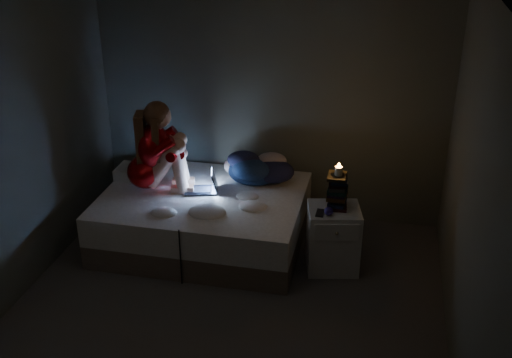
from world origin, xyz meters
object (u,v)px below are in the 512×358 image
(laptop, at_px, (200,181))
(candle, at_px, (339,172))
(woman, at_px, (144,146))
(phone, at_px, (318,211))
(nightstand, at_px, (333,238))
(bed, at_px, (204,218))

(laptop, bearing_deg, candle, -24.04)
(woman, xyz_separation_m, phone, (1.72, -0.27, -0.36))
(laptop, distance_m, nightstand, 1.40)
(phone, bearing_deg, laptop, 177.47)
(laptop, bearing_deg, bed, -73.92)
(nightstand, xyz_separation_m, candle, (0.01, 0.05, 0.65))
(phone, bearing_deg, candle, 55.18)
(laptop, bearing_deg, phone, -31.26)
(bed, xyz_separation_m, woman, (-0.56, -0.00, 0.72))
(bed, relative_size, woman, 2.13)
(nightstand, distance_m, phone, 0.35)
(bed, xyz_separation_m, phone, (1.16, -0.27, 0.36))
(laptop, height_order, candle, candle)
(nightstand, relative_size, phone, 4.40)
(woman, relative_size, nightstand, 1.47)
(bed, bearing_deg, woman, -179.77)
(woman, xyz_separation_m, laptop, (0.53, 0.06, -0.34))
(nightstand, height_order, phone, phone)
(bed, distance_m, laptop, 0.39)
(candle, xyz_separation_m, phone, (-0.15, -0.14, -0.34))
(woman, distance_m, phone, 1.78)
(nightstand, bearing_deg, woman, 162.56)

